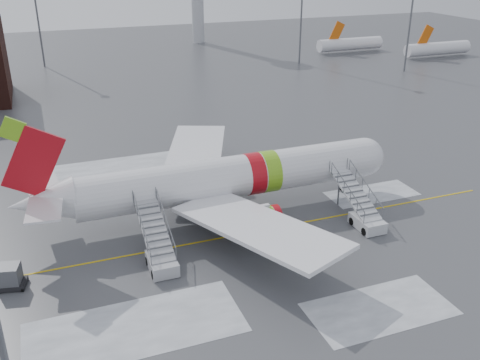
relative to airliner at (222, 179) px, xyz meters
name	(u,v)px	position (x,y,z in m)	size (l,w,h in m)	color
ground	(184,239)	(-4.68, -3.39, -3.42)	(260.00, 260.00, 0.00)	#494C4F
airliner	(222,179)	(0.00, 0.00, 0.00)	(35.03, 32.97, 11.18)	white
airstair_fwd	(363,214)	(10.87, -6.54, -2.35)	(2.05, 7.70, 3.48)	silver
airstair_aft	(159,252)	(-7.45, -6.54, -2.35)	(2.05, 7.70, 3.48)	#A1A3A8
pushback_tug	(276,223)	(3.19, -4.82, -2.66)	(3.40, 3.06, 1.72)	black
uld_container	(9,277)	(-18.28, -5.64, -2.59)	(2.45, 2.01, 1.76)	black
distant_aircraft	(377,55)	(57.82, 60.61, -3.42)	(35.00, 18.00, 8.00)	#D8590C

